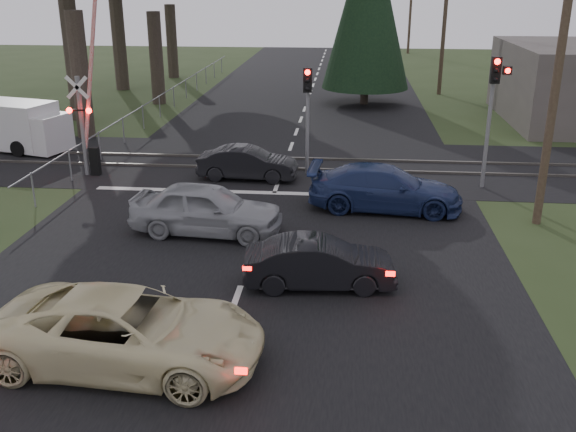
# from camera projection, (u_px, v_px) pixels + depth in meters

# --- Properties ---
(ground) EXTENTS (120.00, 120.00, 0.00)m
(ground) POSITION_uv_depth(u_px,v_px,m) (235.00, 301.00, 15.18)
(ground) COLOR #273618
(ground) RESTS_ON ground
(road) EXTENTS (14.00, 100.00, 0.01)m
(road) POSITION_uv_depth(u_px,v_px,m) (280.00, 178.00, 24.52)
(road) COLOR black
(road) RESTS_ON ground
(rail_corridor) EXTENTS (120.00, 8.00, 0.01)m
(rail_corridor) POSITION_uv_depth(u_px,v_px,m) (285.00, 164.00, 26.38)
(rail_corridor) COLOR black
(rail_corridor) RESTS_ON ground
(stop_line) EXTENTS (13.00, 0.35, 0.00)m
(stop_line) POSITION_uv_depth(u_px,v_px,m) (274.00, 193.00, 22.83)
(stop_line) COLOR silver
(stop_line) RESTS_ON ground
(rail_near) EXTENTS (120.00, 0.12, 0.10)m
(rail_near) POSITION_uv_depth(u_px,v_px,m) (283.00, 169.00, 25.62)
(rail_near) COLOR #59544C
(rail_near) RESTS_ON ground
(rail_far) EXTENTS (120.00, 0.12, 0.10)m
(rail_far) POSITION_uv_depth(u_px,v_px,m) (286.00, 158.00, 27.12)
(rail_far) COLOR #59544C
(rail_far) RESTS_ON ground
(crossing_signal) EXTENTS (1.62, 0.38, 6.96)m
(crossing_signal) POSITION_uv_depth(u_px,v_px,m) (88.00, 123.00, 24.24)
(crossing_signal) COLOR slate
(crossing_signal) RESTS_ON ground
(traffic_signal_right) EXTENTS (0.68, 0.48, 4.70)m
(traffic_signal_right) POSITION_uv_depth(u_px,v_px,m) (494.00, 97.00, 22.22)
(traffic_signal_right) COLOR slate
(traffic_signal_right) RESTS_ON ground
(traffic_signal_center) EXTENTS (0.32, 0.48, 4.10)m
(traffic_signal_center) POSITION_uv_depth(u_px,v_px,m) (308.00, 103.00, 24.09)
(traffic_signal_center) COLOR slate
(traffic_signal_center) RESTS_ON ground
(utility_pole_near) EXTENTS (1.80, 0.26, 9.00)m
(utility_pole_near) POSITION_uv_depth(u_px,v_px,m) (558.00, 70.00, 18.40)
(utility_pole_near) COLOR #4C3D2D
(utility_pole_near) RESTS_ON ground
(utility_pole_mid) EXTENTS (1.80, 0.26, 9.00)m
(utility_pole_mid) POSITION_uv_depth(u_px,v_px,m) (445.00, 20.00, 40.81)
(utility_pole_mid) COLOR #4C3D2D
(utility_pole_mid) RESTS_ON ground
(utility_pole_far) EXTENTS (1.80, 0.26, 9.00)m
(utility_pole_far) POSITION_uv_depth(u_px,v_px,m) (411.00, 5.00, 64.16)
(utility_pole_far) COLOR #4C3D2D
(utility_pole_far) RESTS_ON ground
(conifer_tree) EXTENTS (5.20, 5.20, 11.00)m
(conifer_tree) POSITION_uv_depth(u_px,v_px,m) (368.00, 1.00, 37.07)
(conifer_tree) COLOR #473D33
(conifer_tree) RESTS_ON ground
(fence_left) EXTENTS (0.10, 36.00, 1.20)m
(fence_left) POSITION_uv_depth(u_px,v_px,m) (168.00, 112.00, 36.87)
(fence_left) COLOR slate
(fence_left) RESTS_ON ground
(cream_coupe) EXTENTS (5.51, 2.84, 1.49)m
(cream_coupe) POSITION_uv_depth(u_px,v_px,m) (128.00, 331.00, 12.47)
(cream_coupe) COLOR beige
(cream_coupe) RESTS_ON ground
(dark_hatchback) EXTENTS (3.80, 1.61, 1.22)m
(dark_hatchback) POSITION_uv_depth(u_px,v_px,m) (320.00, 263.00, 15.73)
(dark_hatchback) COLOR black
(dark_hatchback) RESTS_ON ground
(silver_car) EXTENTS (4.65, 2.22, 1.53)m
(silver_car) POSITION_uv_depth(u_px,v_px,m) (207.00, 209.00, 18.99)
(silver_car) COLOR gray
(silver_car) RESTS_ON ground
(blue_sedan) EXTENTS (5.14, 2.41, 1.45)m
(blue_sedan) POSITION_uv_depth(u_px,v_px,m) (385.00, 188.00, 21.01)
(blue_sedan) COLOR navy
(blue_sedan) RESTS_ON ground
(dark_car_far) EXTENTS (3.79, 1.49, 1.23)m
(dark_car_far) POSITION_uv_depth(u_px,v_px,m) (248.00, 163.00, 24.26)
(dark_car_far) COLOR black
(dark_car_far) RESTS_ON ground
(white_van) EXTENTS (5.77, 3.27, 2.13)m
(white_van) POSITION_uv_depth(u_px,v_px,m) (10.00, 125.00, 28.38)
(white_van) COLOR silver
(white_van) RESTS_ON ground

